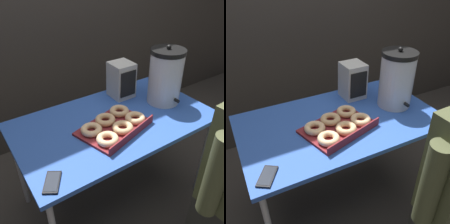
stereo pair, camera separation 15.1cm
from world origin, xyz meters
The scene contains 6 objects.
ground_plane centered at (0.00, 0.00, 0.00)m, with size 12.00×12.00×0.00m, color #3D3833.
folding_table centered at (0.00, 0.00, 0.66)m, with size 1.23×0.72×0.71m.
donut_box centered at (-0.06, -0.08, 0.73)m, with size 0.47×0.38×0.05m.
coffee_urn centered at (0.41, 0.00, 0.89)m, with size 0.23×0.25×0.40m.
cell_phone centered at (-0.52, -0.26, 0.71)m, with size 0.13×0.15×0.01m.
space_heater centered at (0.22, 0.23, 0.83)m, with size 0.15×0.16×0.25m.
Camera 2 is at (-0.60, -1.13, 1.59)m, focal length 40.00 mm.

